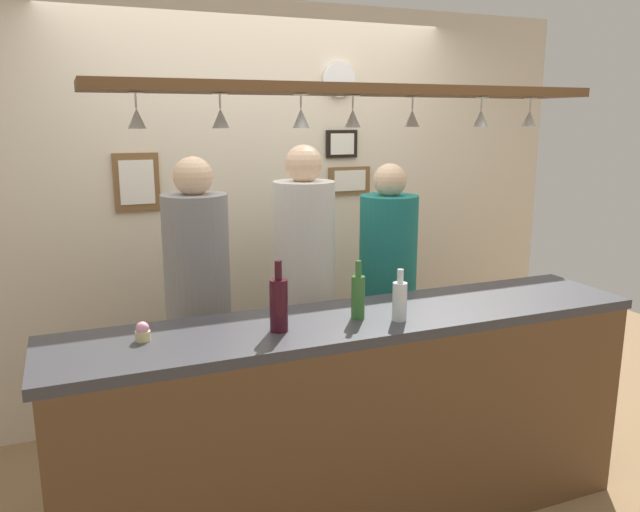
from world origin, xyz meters
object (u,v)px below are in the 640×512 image
(bottle_wine_dark_red, at_px, (279,304))
(picture_frame_upper_small, at_px, (342,144))
(picture_frame_lower_pair, at_px, (349,180))
(person_right_teal_shirt, at_px, (388,274))
(wall_clock, at_px, (339,80))
(person_middle_white_patterned_shirt, at_px, (304,270))
(cupcake, at_px, (143,332))
(bottle_beer_green_import, at_px, (358,295))
(person_left_grey_shirt, at_px, (198,287))
(picture_frame_caricature, at_px, (137,182))
(bottle_soda_clear, at_px, (400,300))

(bottle_wine_dark_red, bearing_deg, picture_frame_upper_small, 57.15)
(picture_frame_upper_small, xyz_separation_m, picture_frame_lower_pair, (0.06, 0.00, -0.24))
(person_right_teal_shirt, xyz_separation_m, bottle_wine_dark_red, (-0.96, -0.82, 0.16))
(picture_frame_lower_pair, height_order, wall_clock, wall_clock)
(person_middle_white_patterned_shirt, distance_m, picture_frame_upper_small, 1.05)
(cupcake, bearing_deg, person_right_teal_shirt, 25.79)
(picture_frame_lower_pair, bearing_deg, bottle_beer_green_import, -113.53)
(picture_frame_upper_small, bearing_deg, picture_frame_lower_pair, 0.00)
(person_right_teal_shirt, relative_size, picture_frame_lower_pair, 5.47)
(bottle_wine_dark_red, relative_size, picture_frame_upper_small, 1.36)
(person_left_grey_shirt, distance_m, picture_frame_caricature, 0.83)
(bottle_soda_clear, bearing_deg, person_right_teal_shirt, 64.37)
(bottle_beer_green_import, bearing_deg, person_middle_white_patterned_shirt, 86.46)
(bottle_wine_dark_red, xyz_separation_m, bottle_soda_clear, (0.53, -0.07, -0.03))
(picture_frame_caricature, xyz_separation_m, wall_clock, (1.30, -0.01, 0.61))
(bottle_wine_dark_red, relative_size, picture_frame_lower_pair, 1.00)
(cupcake, relative_size, picture_frame_lower_pair, 0.26)
(bottle_soda_clear, bearing_deg, picture_frame_upper_small, 74.98)
(picture_frame_upper_small, bearing_deg, picture_frame_caricature, 180.00)
(picture_frame_lower_pair, xyz_separation_m, wall_clock, (-0.08, -0.01, 0.65))
(bottle_beer_green_import, bearing_deg, picture_frame_caricature, 118.06)
(picture_frame_lower_pair, relative_size, wall_clock, 1.36)
(cupcake, bearing_deg, picture_frame_lower_pair, 41.50)
(person_right_teal_shirt, xyz_separation_m, picture_frame_upper_small, (-0.02, 0.64, 0.74))
(bottle_wine_dark_red, height_order, cupcake, bottle_wine_dark_red)
(person_right_teal_shirt, bearing_deg, wall_clock, 93.76)
(cupcake, bearing_deg, bottle_beer_green_import, -4.13)
(picture_frame_caricature, bearing_deg, cupcake, -96.55)
(bottle_soda_clear, bearing_deg, wall_clock, 75.79)
(person_left_grey_shirt, height_order, bottle_wine_dark_red, person_left_grey_shirt)
(person_middle_white_patterned_shirt, xyz_separation_m, bottle_beer_green_import, (-0.05, -0.79, 0.07))
(bottle_wine_dark_red, relative_size, bottle_beer_green_import, 1.15)
(cupcake, bearing_deg, bottle_wine_dark_red, -10.02)
(cupcake, bearing_deg, bottle_soda_clear, -8.81)
(person_right_teal_shirt, distance_m, cupcake, 1.66)
(picture_frame_upper_small, relative_size, wall_clock, 1.00)
(person_right_teal_shirt, relative_size, bottle_beer_green_import, 6.32)
(bottle_wine_dark_red, height_order, bottle_soda_clear, bottle_wine_dark_red)
(person_right_teal_shirt, distance_m, picture_frame_lower_pair, 0.81)
(picture_frame_caricature, xyz_separation_m, picture_frame_upper_small, (1.32, 0.00, 0.20))
(bottle_soda_clear, bearing_deg, bottle_beer_green_import, 146.91)
(person_middle_white_patterned_shirt, bearing_deg, person_left_grey_shirt, 180.00)
(bottle_beer_green_import, height_order, picture_frame_upper_small, picture_frame_upper_small)
(bottle_wine_dark_red, distance_m, wall_clock, 1.98)
(picture_frame_upper_small, bearing_deg, wall_clock, -165.82)
(picture_frame_caricature, bearing_deg, bottle_soda_clear, -59.10)
(bottle_wine_dark_red, distance_m, bottle_beer_green_import, 0.38)
(bottle_wine_dark_red, bearing_deg, picture_frame_caricature, 104.73)
(person_left_grey_shirt, xyz_separation_m, person_middle_white_patterned_shirt, (0.60, -0.00, 0.03))
(person_right_teal_shirt, bearing_deg, picture_frame_lower_pair, 86.25)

